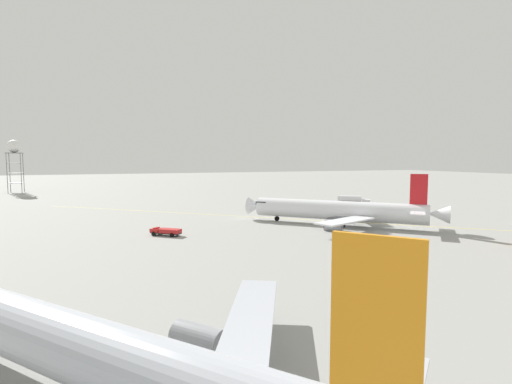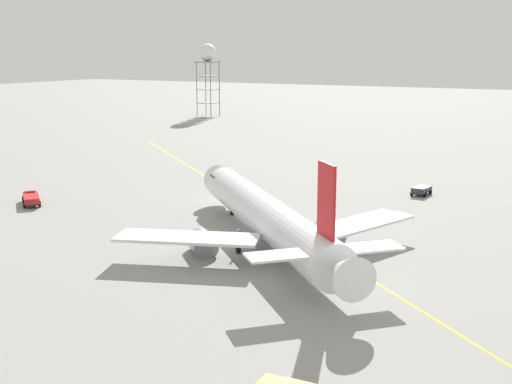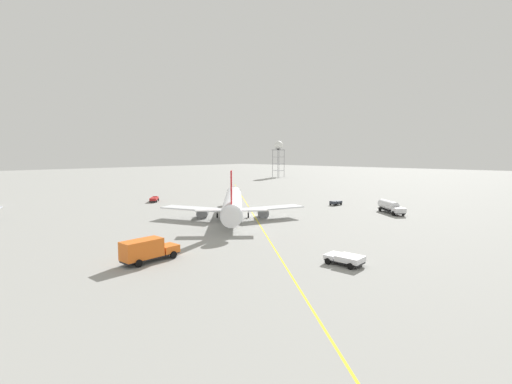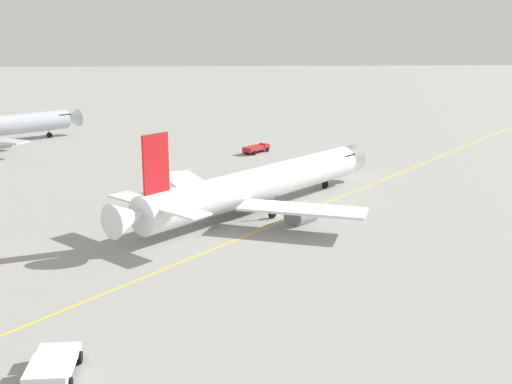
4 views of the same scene
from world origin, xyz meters
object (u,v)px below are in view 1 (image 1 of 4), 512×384
(airliner_main, at_px, (340,212))
(baggage_truck_truck, at_px, (299,204))
(fuel_tanker_truck, at_px, (352,200))
(ops_pickup_truck, at_px, (166,231))
(airliner_secondary, at_px, (111,363))
(radar_tower, at_px, (14,149))

(airliner_main, relative_size, baggage_truck_truck, 8.84)
(fuel_tanker_truck, relative_size, ops_pickup_truck, 1.58)
(airliner_secondary, bearing_deg, radar_tower, -27.60)
(airliner_main, height_order, radar_tower, radar_tower)
(airliner_main, xyz_separation_m, radar_tower, (114.44, 80.45, 14.91))
(airliner_main, bearing_deg, radar_tower, -10.33)
(radar_tower, bearing_deg, airliner_secondary, -167.98)
(fuel_tanker_truck, bearing_deg, airliner_main, -90.05)
(airliner_secondary, xyz_separation_m, baggage_truck_truck, (80.13, -53.11, -2.51))
(baggage_truck_truck, bearing_deg, airliner_main, -8.79)
(airliner_secondary, height_order, radar_tower, radar_tower)
(radar_tower, bearing_deg, ops_pickup_truck, -158.37)
(ops_pickup_truck, bearing_deg, airliner_main, -143.05)
(airliner_secondary, height_order, fuel_tanker_truck, airliner_secondary)
(ops_pickup_truck, distance_m, radar_tower, 121.97)
(ops_pickup_truck, xyz_separation_m, radar_tower, (112.27, 44.52, 17.02))
(ops_pickup_truck, bearing_deg, baggage_truck_truck, -104.58)
(baggage_truck_truck, relative_size, fuel_tanker_truck, 0.42)
(fuel_tanker_truck, bearing_deg, radar_tower, 179.98)
(airliner_main, bearing_deg, baggage_truck_truck, -57.95)
(fuel_tanker_truck, bearing_deg, baggage_truck_truck, -151.75)
(ops_pickup_truck, height_order, radar_tower, radar_tower)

